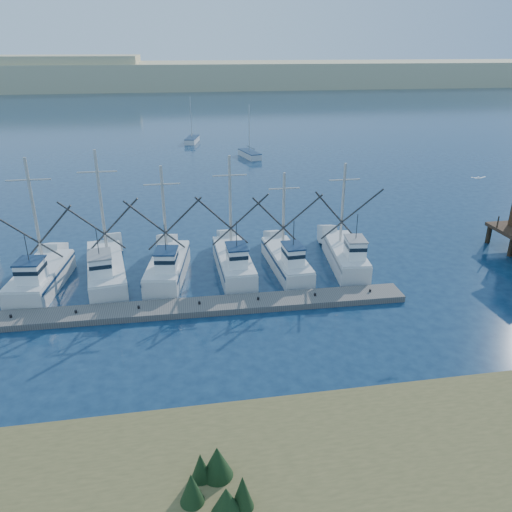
# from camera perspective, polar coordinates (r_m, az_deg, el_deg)

# --- Properties ---
(ground) EXTENTS (500.00, 500.00, 0.00)m
(ground) POSITION_cam_1_polar(r_m,az_deg,el_deg) (29.74, 10.27, -11.09)
(ground) COLOR #0D223C
(ground) RESTS_ON ground
(floating_dock) EXTENTS (32.40, 2.72, 0.43)m
(floating_dock) POSITION_cam_1_polar(r_m,az_deg,el_deg) (34.00, -9.85, -5.99)
(floating_dock) COLOR #615C56
(floating_dock) RESTS_ON ground
(dune_ridge) EXTENTS (360.00, 60.00, 10.00)m
(dune_ridge) POSITION_cam_1_polar(r_m,az_deg,el_deg) (233.48, -7.90, 19.86)
(dune_ridge) COLOR tan
(dune_ridge) RESTS_ON ground
(trawler_fleet) EXTENTS (31.29, 9.40, 9.58)m
(trawler_fleet) POSITION_cam_1_polar(r_m,az_deg,el_deg) (38.31, -10.57, -1.35)
(trawler_fleet) COLOR silver
(trawler_fleet) RESTS_ON ground
(sailboat_near) EXTENTS (3.02, 6.09, 8.10)m
(sailboat_near) POSITION_cam_1_polar(r_m,az_deg,el_deg) (81.11, -0.74, 11.53)
(sailboat_near) COLOR silver
(sailboat_near) RESTS_ON ground
(sailboat_far) EXTENTS (3.08, 5.95, 8.10)m
(sailboat_far) POSITION_cam_1_polar(r_m,az_deg,el_deg) (94.96, -7.31, 13.03)
(sailboat_far) COLOR silver
(sailboat_far) RESTS_ON ground
(flying_gull) EXTENTS (1.09, 0.20, 0.20)m
(flying_gull) POSITION_cam_1_polar(r_m,az_deg,el_deg) (39.42, 24.06, 8.15)
(flying_gull) COLOR white
(flying_gull) RESTS_ON ground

